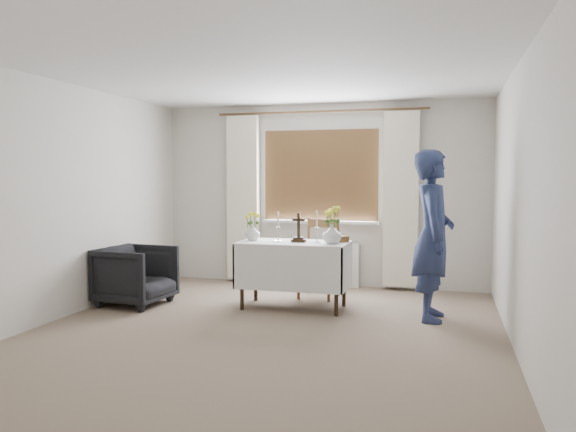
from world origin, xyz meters
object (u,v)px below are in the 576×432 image
Objects in this scene: altar_table at (294,275)px; wooden_cross at (299,227)px; person at (433,235)px; flower_vase_left at (253,233)px; armchair at (136,275)px; wooden_chair at (318,259)px; flower_vase_right at (332,234)px.

altar_table is 0.55m from wooden_cross.
wooden_cross is at bearing 84.94° from person.
armchair is at bearing -164.80° from flower_vase_left.
person is (1.38, -0.73, 0.40)m from wooden_chair.
altar_table is at bearing -178.53° from wooden_cross.
person is 8.19× the size of flower_vase_right.
altar_table is 1.27× the size of wooden_chair.
flower_vase_left is (1.32, 0.36, 0.50)m from armchair.
flower_vase_right is at bearing 86.83° from person.
flower_vase_left is (-0.65, -0.60, 0.36)m from wooden_chair.
armchair is 4.29× the size of flower_vase_left.
wooden_cross is at bearing -2.17° from flower_vase_left.
altar_table is 1.62m from person.
altar_table is 0.70× the size of person.
wooden_chair is at bearing 78.99° from wooden_cross.
person is at bearing -80.64° from armchair.
altar_table is at bearing -74.23° from armchair.
flower_vase_right is (-1.08, 0.04, -0.02)m from person.
wooden_cross is (-1.48, 0.10, 0.04)m from person.
wooden_chair is 2.20m from armchair.
wooden_chair is 0.84m from flower_vase_right.
flower_vase_left reaches higher than armchair.
wooden_chair is 1.28× the size of armchair.
flower_vase_right reaches higher than altar_table.
person is at bearing -22.58° from wooden_chair.
person reaches higher than altar_table.
wooden_cross reaches higher than armchair.
wooden_chair is 0.96m from flower_vase_left.
wooden_cross is at bearing 170.84° from flower_vase_right.
wooden_chair reaches higher than armchair.
flower_vase_right is at bearing -77.74° from armchair.
flower_vase_left is 0.96m from flower_vase_right.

